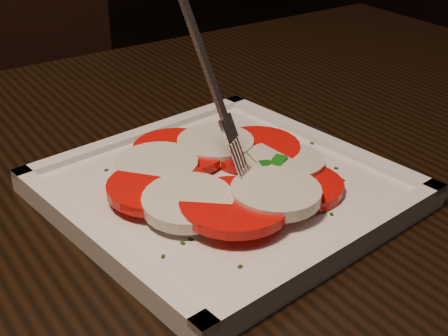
# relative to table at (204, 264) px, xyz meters

# --- Properties ---
(table) EXTENTS (1.24, 0.86, 0.75)m
(table) POSITION_rel_table_xyz_m (0.00, 0.00, 0.00)
(table) COLOR black
(table) RESTS_ON ground
(chair) EXTENTS (0.55, 0.55, 0.93)m
(chair) POSITION_rel_table_xyz_m (0.05, 0.74, -0.12)
(chair) COLOR black
(chair) RESTS_ON ground
(plate) EXTENTS (0.29, 0.29, 0.01)m
(plate) POSITION_rel_table_xyz_m (-0.01, -0.04, 0.11)
(plate) COLOR silver
(plate) RESTS_ON table
(caprese_salad) EXTENTS (0.22, 0.21, 0.02)m
(caprese_salad) POSITION_rel_table_xyz_m (-0.01, -0.04, 0.12)
(caprese_salad) COLOR red
(caprese_salad) RESTS_ON plate
(fork) EXTENTS (0.05, 0.07, 0.16)m
(fork) POSITION_rel_table_xyz_m (-0.02, -0.04, 0.21)
(fork) COLOR white
(fork) RESTS_ON caprese_salad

